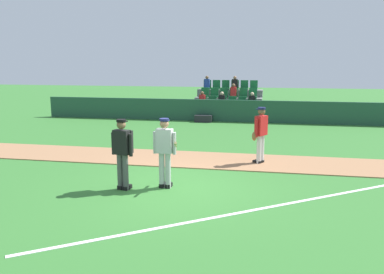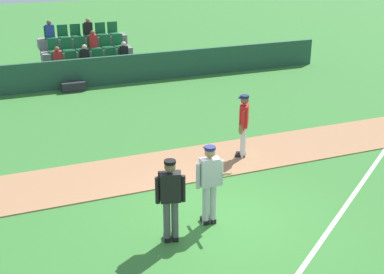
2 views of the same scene
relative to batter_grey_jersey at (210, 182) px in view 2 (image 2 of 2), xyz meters
The scene contains 9 objects.
ground_plane 0.99m from the batter_grey_jersey, 13.72° to the left, with size 80.00×80.00×0.00m, color #33702D.
infield_dirt_path 3.13m from the batter_grey_jersey, 86.04° to the left, with size 28.00×2.16×0.03m, color #9E704C.
foul_line_chalk 3.38m from the batter_grey_jersey, ahead, with size 12.00×0.10×0.01m, color white.
dugout_fence 11.51m from the batter_grey_jersey, 88.98° to the left, with size 20.00×0.16×1.15m, color #234C38.
stadium_bleachers 13.38m from the batter_grey_jersey, 89.15° to the left, with size 3.90×2.95×2.30m.
batter_grey_jersey is the anchor object (origin of this frame).
umpire_home_plate 1.03m from the batter_grey_jersey, 161.49° to the right, with size 0.58×0.37×1.76m.
runner_red_jersey 3.66m from the batter_grey_jersey, 51.81° to the left, with size 0.49×0.57×1.76m.
equipment_bag 11.11m from the batter_grey_jersey, 94.46° to the left, with size 0.90×0.36×0.36m, color #232328.
Camera 2 is at (-4.21, -8.94, 5.77)m, focal length 49.27 mm.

